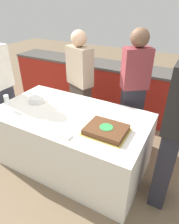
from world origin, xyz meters
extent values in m
plane|color=#7A664C|center=(0.00, 0.00, 0.00)|extent=(14.00, 14.00, 0.00)
cube|color=#A82319|center=(0.00, 1.59, 0.44)|extent=(4.40, 0.55, 0.88)
cube|color=#4C4742|center=(0.00, 1.59, 0.90)|extent=(4.40, 0.58, 0.04)
cube|color=white|center=(0.00, 0.00, 0.38)|extent=(1.86, 1.02, 0.76)
cube|color=gold|center=(0.53, -0.13, 0.76)|extent=(0.45, 0.37, 0.00)
cube|color=#56331C|center=(0.53, -0.13, 0.79)|extent=(0.41, 0.33, 0.06)
cylinder|color=green|center=(0.53, -0.13, 0.82)|extent=(0.14, 0.14, 0.00)
cylinder|color=white|center=(-0.55, 0.05, 0.79)|extent=(0.20, 0.20, 0.08)
cylinder|color=white|center=(-0.74, -0.27, 0.76)|extent=(0.07, 0.07, 0.00)
cylinder|color=white|center=(-0.74, -0.27, 0.80)|extent=(0.01, 0.01, 0.08)
cylinder|color=white|center=(-0.74, -0.27, 0.89)|extent=(0.06, 0.06, 0.10)
cylinder|color=white|center=(0.46, 0.20, 0.76)|extent=(0.21, 0.21, 0.00)
cube|color=white|center=(0.21, -0.40, 0.77)|extent=(0.14, 0.08, 0.02)
cube|color=#282833|center=(0.53, 0.73, 0.46)|extent=(0.33, 0.30, 0.93)
cube|color=brown|center=(0.53, 0.73, 1.19)|extent=(0.39, 0.36, 0.51)
sphere|color=brown|center=(0.53, 0.73, 1.56)|extent=(0.22, 0.22, 0.22)
cube|color=#282833|center=(-1.15, 0.00, 0.43)|extent=(0.16, 0.27, 0.86)
cube|color=#282833|center=(1.15, 0.00, 0.47)|extent=(0.16, 0.33, 0.93)
cube|color=#4C4238|center=(-0.30, 0.73, 0.41)|extent=(0.39, 0.28, 0.82)
cube|color=tan|center=(-0.30, 0.73, 1.09)|extent=(0.46, 0.34, 0.55)
sphere|color=#D8AD89|center=(-0.30, 0.73, 1.48)|extent=(0.22, 0.22, 0.22)
camera|label=1|loc=(1.19, -1.68, 1.96)|focal=32.00mm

